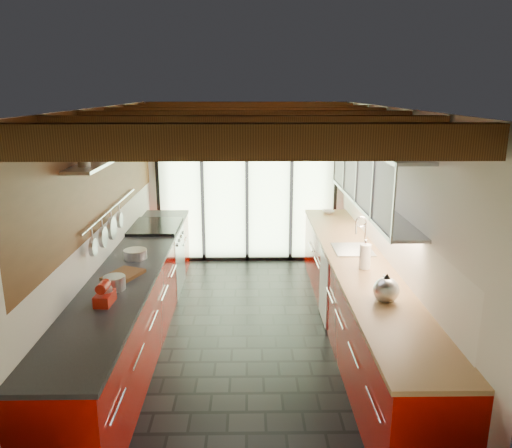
{
  "coord_description": "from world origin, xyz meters",
  "views": [
    {
      "loc": [
        0.02,
        -5.28,
        2.78
      ],
      "look_at": [
        0.11,
        0.4,
        1.25
      ],
      "focal_mm": 35.0,
      "sensor_mm": 36.0,
      "label": 1
    }
  ],
  "objects_px": {
    "kettle": "(386,288)",
    "stand_mixer": "(105,295)",
    "soap_bottle": "(383,286)",
    "bowl": "(328,212)",
    "paper_towel": "(365,257)"
  },
  "relations": [
    {
      "from": "stand_mixer",
      "to": "paper_towel",
      "type": "distance_m",
      "value": 2.68
    },
    {
      "from": "soap_bottle",
      "to": "bowl",
      "type": "distance_m",
      "value": 3.25
    },
    {
      "from": "paper_towel",
      "to": "bowl",
      "type": "bearing_deg",
      "value": 90.0
    },
    {
      "from": "stand_mixer",
      "to": "soap_bottle",
      "type": "xyz_separation_m",
      "value": [
        2.54,
        0.11,
        0.02
      ]
    },
    {
      "from": "stand_mixer",
      "to": "kettle",
      "type": "bearing_deg",
      "value": 0.36
    },
    {
      "from": "stand_mixer",
      "to": "soap_bottle",
      "type": "distance_m",
      "value": 2.54
    },
    {
      "from": "stand_mixer",
      "to": "paper_towel",
      "type": "xyz_separation_m",
      "value": [
        2.54,
        0.87,
        0.05
      ]
    },
    {
      "from": "paper_towel",
      "to": "bowl",
      "type": "xyz_separation_m",
      "value": [
        0.0,
        2.49,
        -0.11
      ]
    },
    {
      "from": "kettle",
      "to": "stand_mixer",
      "type": "bearing_deg",
      "value": -179.64
    },
    {
      "from": "paper_towel",
      "to": "kettle",
      "type": "bearing_deg",
      "value": -90.0
    },
    {
      "from": "soap_bottle",
      "to": "bowl",
      "type": "bearing_deg",
      "value": 90.0
    },
    {
      "from": "stand_mixer",
      "to": "bowl",
      "type": "height_order",
      "value": "stand_mixer"
    },
    {
      "from": "kettle",
      "to": "bowl",
      "type": "relative_size",
      "value": 1.7
    },
    {
      "from": "kettle",
      "to": "bowl",
      "type": "bearing_deg",
      "value": 90.0
    },
    {
      "from": "kettle",
      "to": "paper_towel",
      "type": "xyz_separation_m",
      "value": [
        0.0,
        0.85,
        0.01
      ]
    }
  ]
}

